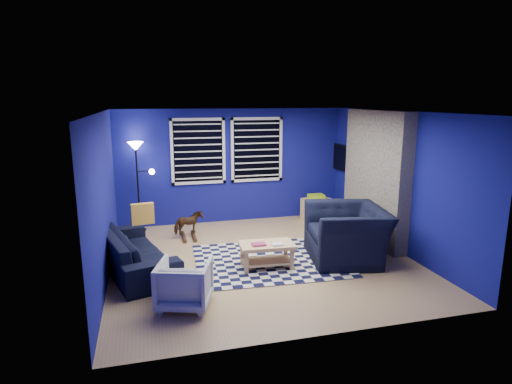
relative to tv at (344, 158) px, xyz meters
The scene contains 18 objects.
floor 3.46m from the tv, 140.73° to the right, with size 5.00×5.00×0.00m, color tan.
ceiling 3.35m from the tv, 140.73° to the right, with size 5.00×5.00×0.00m, color white.
wall_back 2.50m from the tv, 168.45° to the left, with size 5.00×5.00×0.00m, color navy.
wall_left 5.34m from the tv, 157.98° to the right, with size 5.00×5.00×0.00m, color navy.
wall_right 2.01m from the tv, 88.45° to the right, with size 5.00×5.00×0.00m, color navy.
fireplace 1.52m from the tv, 93.32° to the right, with size 0.65×2.00×2.50m.
window_left 3.24m from the tv, behind, with size 1.17×0.06×1.42m.
window_right 1.96m from the tv, 166.32° to the left, with size 1.17×0.06×1.42m.
tv is the anchor object (origin of this frame).
rug 3.43m from the tv, 138.25° to the right, with size 2.50×2.00×0.02m, color black.
sofa 5.05m from the tv, 157.26° to the right, with size 0.85×2.18×0.64m, color black.
armchair_big 2.72m from the tv, 114.08° to the right, with size 1.22×1.40×0.91m, color black.
armchair_bent 5.25m from the tv, 139.25° to the right, with size 0.67×0.69×0.63m, color gray.
rocking_horse 3.75m from the tv, behind, with size 0.56×0.25×0.47m, color #412815.
coffee_table 3.60m from the tv, 136.25° to the right, with size 0.90×0.56×0.44m.
cabinet 1.29m from the tv, 169.69° to the left, with size 0.68×0.55×0.58m.
floor_lamp 4.47m from the tv, behind, with size 0.51×0.31×1.86m.
throw_pillow 4.68m from the tv, 161.38° to the right, with size 0.37×0.11×0.35m, color gold.
Camera 1 is at (-1.85, -6.68, 2.71)m, focal length 30.00 mm.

